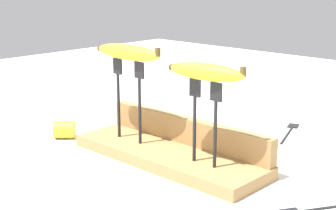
% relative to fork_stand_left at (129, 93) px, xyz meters
% --- Properties ---
extents(ground_plane, '(3.00, 3.00, 0.00)m').
position_rel_fork_stand_left_xyz_m(ground_plane, '(0.11, 0.01, -0.14)').
color(ground_plane, silver).
extents(wooden_board, '(0.46, 0.15, 0.03)m').
position_rel_fork_stand_left_xyz_m(wooden_board, '(0.11, 0.01, -0.12)').
color(wooden_board, '#A87F4C').
rests_on(wooden_board, ground).
extents(board_backstop, '(0.45, 0.03, 0.06)m').
position_rel_fork_stand_left_xyz_m(board_backstop, '(0.11, 0.07, -0.08)').
color(board_backstop, '#A87F4C').
rests_on(board_backstop, wooden_board).
extents(fork_stand_left, '(0.10, 0.01, 0.18)m').
position_rel_fork_stand_left_xyz_m(fork_stand_left, '(0.00, 0.00, 0.00)').
color(fork_stand_left, black).
rests_on(fork_stand_left, wooden_board).
extents(fork_stand_right, '(0.08, 0.01, 0.17)m').
position_rel_fork_stand_left_xyz_m(fork_stand_right, '(0.22, 0.00, -0.01)').
color(fork_stand_right, black).
rests_on(fork_stand_right, wooden_board).
extents(banana_raised_left, '(0.19, 0.05, 0.04)m').
position_rel_fork_stand_left_xyz_m(banana_raised_left, '(-0.00, -0.00, 0.09)').
color(banana_raised_left, yellow).
rests_on(banana_raised_left, fork_stand_left).
extents(banana_raised_right, '(0.17, 0.06, 0.04)m').
position_rel_fork_stand_left_xyz_m(banana_raised_right, '(0.22, -0.00, 0.08)').
color(banana_raised_right, yellow).
rests_on(banana_raised_right, fork_stand_right).
extents(fork_fallen_near, '(0.08, 0.17, 0.01)m').
position_rel_fork_stand_left_xyz_m(fork_fallen_near, '(0.19, 0.38, -0.13)').
color(fork_fallen_near, black).
rests_on(fork_fallen_near, ground).
extents(fork_fallen_far, '(0.11, 0.16, 0.01)m').
position_rel_fork_stand_left_xyz_m(fork_fallen_far, '(0.46, 0.01, -0.13)').
color(fork_fallen_far, black).
rests_on(fork_fallen_far, ground).
extents(banana_chunk_near, '(0.07, 0.07, 0.04)m').
position_rel_fork_stand_left_xyz_m(banana_chunk_near, '(-0.19, -0.05, -0.11)').
color(banana_chunk_near, yellow).
rests_on(banana_chunk_near, ground).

